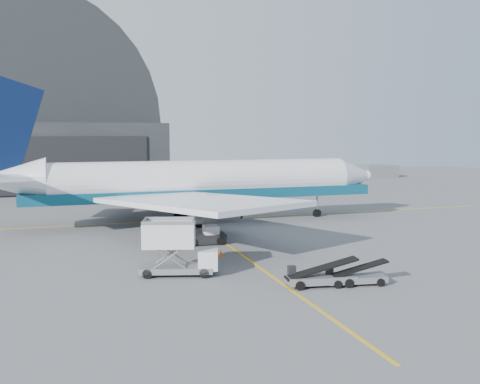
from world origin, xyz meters
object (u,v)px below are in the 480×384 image
object	(u,v)px
catering_truck	(176,249)
belt_loader_a	(355,277)
pushback_tug	(206,237)
belt_loader_b	(320,277)
airliner	(188,183)

from	to	relation	value
catering_truck	belt_loader_a	bearing A→B (deg)	-13.51
catering_truck	belt_loader_a	xyz separation A→B (m)	(11.10, -6.15, -1.43)
catering_truck	pushback_tug	distance (m)	11.25
catering_truck	belt_loader_b	bearing A→B (deg)	-17.62
airliner	pushback_tug	bearing A→B (deg)	-94.07
belt_loader_b	catering_truck	bearing A→B (deg)	154.91
airliner	catering_truck	bearing A→B (deg)	-104.48
airliner	catering_truck	xyz separation A→B (m)	(-5.59, -21.64, -2.69)
belt_loader_a	belt_loader_b	distance (m)	2.41
catering_truck	belt_loader_b	distance (m)	10.52
airliner	pushback_tug	world-z (taller)	airliner
airliner	pushback_tug	distance (m)	12.23
catering_truck	pushback_tug	bearing A→B (deg)	80.26
catering_truck	airliner	bearing A→B (deg)	91.02
pushback_tug	belt_loader_a	bearing A→B (deg)	-65.43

